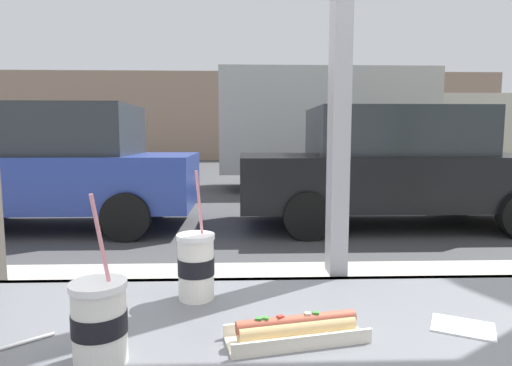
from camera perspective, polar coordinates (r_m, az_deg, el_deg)
The scene contains 11 objects.
ground_plane at distance 9.23m, azimuth -0.18°, elevation -2.15°, with size 60.00×60.00×0.00m, color #424244.
sidewalk_strip at distance 3.04m, azimuth 3.66°, elevation -19.34°, with size 16.00×2.80×0.12m, color #B2ADA3.
building_facade_far at distance 24.03m, azimuth -1.25°, elevation 8.86°, with size 28.00×1.20×4.79m, color gray.
soda_cup_left at distance 1.07m, azimuth -7.99°, elevation -10.82°, with size 0.09×0.09×0.32m.
soda_cup_right at distance 0.83m, azimuth -20.15°, elevation -16.88°, with size 0.10×0.10×0.30m.
hotdog_tray_near at distance 0.88m, azimuth 5.45°, elevation -18.81°, with size 0.29×0.14×0.05m.
loose_straw at distance 0.97m, azimuth -31.00°, elevation -18.45°, with size 0.01×0.01×0.19m, color white.
napkin_wrapper at distance 1.03m, azimuth 25.87°, elevation -16.91°, with size 0.12×0.09×0.00m, color white.
parked_car_blue at distance 6.96m, azimuth -25.24°, elevation 1.95°, with size 4.15×1.90×1.82m.
parked_car_black at distance 6.79m, azimuth 17.83°, elevation 2.07°, with size 4.64×1.95×1.78m.
box_truck at distance 11.30m, azimuth 12.50°, elevation 7.48°, with size 6.93×2.44×2.95m.
Camera 1 is at (-0.27, -1.12, 1.38)m, focal length 29.99 mm.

